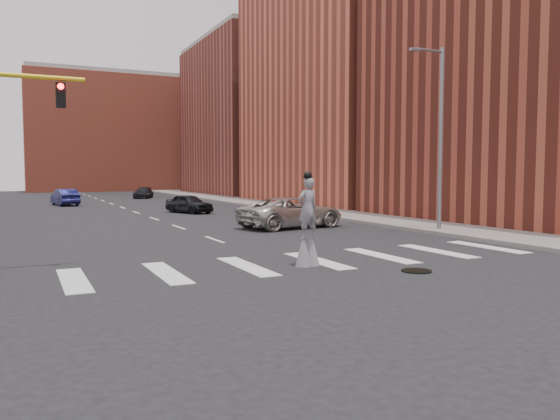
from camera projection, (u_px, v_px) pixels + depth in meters
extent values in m
plane|color=black|center=(297.00, 268.00, 16.90)|extent=(160.00, 160.00, 0.00)
cube|color=slate|center=(293.00, 207.00, 44.77)|extent=(5.00, 90.00, 0.18)
cylinder|color=black|center=(416.00, 271.00, 16.38)|extent=(0.90, 0.90, 0.04)
cube|color=#CC5840|center=(358.00, 78.00, 52.52)|extent=(16.00, 22.00, 24.00)
cube|color=brown|center=(259.00, 120.00, 74.27)|extent=(16.00, 22.00, 20.00)
cube|color=#CC5840|center=(111.00, 135.00, 89.08)|extent=(26.00, 14.00, 18.00)
cylinder|color=slate|center=(441.00, 141.00, 26.71)|extent=(0.20, 0.20, 9.00)
cylinder|color=slate|center=(430.00, 50.00, 26.07)|extent=(1.80, 0.12, 0.12)
cube|color=slate|center=(415.00, 50.00, 25.68)|extent=(0.50, 0.18, 0.12)
cube|color=black|center=(61.00, 95.00, 16.44)|extent=(0.28, 0.18, 0.75)
cylinder|color=#FF0C0C|center=(61.00, 86.00, 16.33)|extent=(0.18, 0.06, 0.18)
cylinder|color=#301D13|center=(311.00, 252.00, 17.43)|extent=(0.07, 0.07, 0.86)
cylinder|color=#301D13|center=(303.00, 253.00, 17.25)|extent=(0.07, 0.07, 0.86)
cone|color=slate|center=(311.00, 249.00, 17.42)|extent=(0.52, 0.52, 1.08)
cone|color=slate|center=(303.00, 250.00, 17.24)|extent=(0.52, 0.52, 1.08)
imported|color=slate|center=(308.00, 208.00, 17.24)|extent=(0.78, 0.57, 1.96)
sphere|color=black|center=(308.00, 175.00, 17.17)|extent=(0.26, 0.26, 0.26)
cylinder|color=black|center=(308.00, 177.00, 17.17)|extent=(0.34, 0.34, 0.02)
cube|color=yellow|center=(305.00, 191.00, 17.32)|extent=(0.22, 0.05, 0.10)
imported|color=beige|center=(291.00, 212.00, 29.26)|extent=(6.28, 3.74, 1.64)
imported|color=black|center=(189.00, 204.00, 39.70)|extent=(3.08, 4.35, 1.38)
imported|color=#171951|center=(65.00, 197.00, 48.63)|extent=(2.29, 4.68, 1.48)
imported|color=black|center=(143.00, 193.00, 61.99)|extent=(3.22, 4.63, 1.24)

